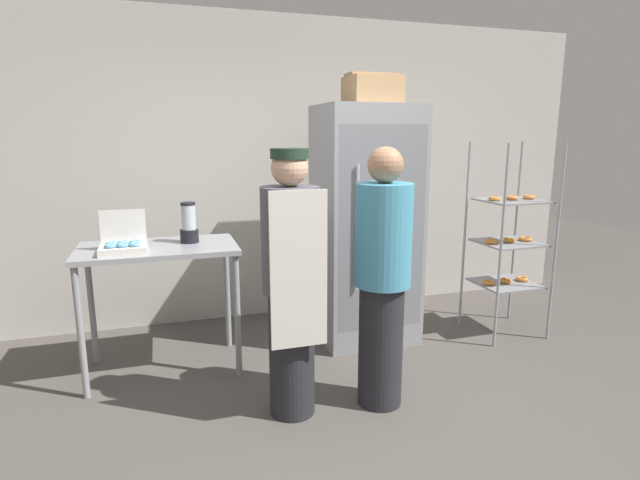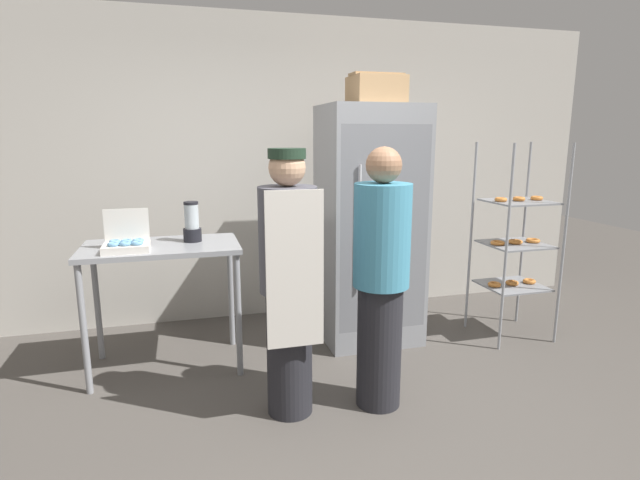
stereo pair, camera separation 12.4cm
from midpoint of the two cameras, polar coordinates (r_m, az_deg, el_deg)
name	(u,v)px [view 2 (the right image)]	position (r m, az deg, el deg)	size (l,w,h in m)	color
ground_plane	(359,451)	(2.97, 5.75, -22.90)	(14.00, 14.00, 0.00)	#4C4742
back_wall	(276,170)	(4.72, -4.29, 7.96)	(6.40, 0.12, 2.74)	#B7B2A8
refrigerator	(370,226)	(4.11, 6.56, 1.60)	(0.78, 0.69, 1.93)	gray
baking_rack	(515,244)	(4.49, 22.16, -0.41)	(0.55, 0.52, 1.64)	#93969B
prep_counter	(162,261)	(3.72, -16.70, -2.32)	(1.08, 0.63, 0.93)	gray
donut_box	(126,244)	(3.56, -20.33, -0.46)	(0.30, 0.23, 0.27)	silver
blender_pitcher	(192,224)	(3.73, -13.51, 1.80)	(0.13, 0.13, 0.29)	black
cardboard_storage_box	(376,89)	(4.00, 7.37, 16.71)	(0.40, 0.34, 0.23)	tan
person_baker	(289,281)	(2.96, -2.39, -4.77)	(0.34, 0.36, 1.62)	#232328
person_customer	(381,279)	(3.08, 8.13, -4.43)	(0.35, 0.35, 1.63)	#232328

